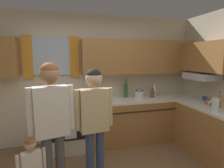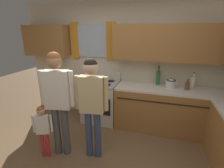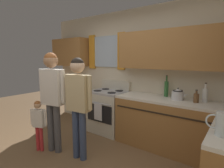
% 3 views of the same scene
% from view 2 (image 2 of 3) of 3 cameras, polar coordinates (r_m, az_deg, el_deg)
% --- Properties ---
extents(back_wall_unit, '(4.60, 0.42, 2.60)m').
position_cam_2_polar(back_wall_unit, '(3.67, 4.45, 9.85)').
color(back_wall_unit, beige).
rests_on(back_wall_unit, ground).
extents(kitchen_counter_run, '(2.30, 1.76, 0.90)m').
position_cam_2_polar(kitchen_counter_run, '(3.39, 25.07, -10.83)').
color(kitchen_counter_run, '#9E6B38').
rests_on(kitchen_counter_run, ground).
extents(stove_oven, '(0.75, 0.67, 1.10)m').
position_cam_2_polar(stove_oven, '(3.81, -3.76, -5.65)').
color(stove_oven, beige).
rests_on(stove_oven, ground).
extents(bottle_squat_brown, '(0.08, 0.08, 0.21)m').
position_cam_2_polar(bottle_squat_brown, '(3.49, 24.06, -0.53)').
color(bottle_squat_brown, brown).
rests_on(bottle_squat_brown, kitchen_counter_run).
extents(bottle_milk_white, '(0.08, 0.08, 0.31)m').
position_cam_2_polar(bottle_milk_white, '(3.60, 25.59, 0.51)').
color(bottle_milk_white, white).
rests_on(bottle_milk_white, kitchen_counter_run).
extents(bottle_wine_green, '(0.08, 0.08, 0.39)m').
position_cam_2_polar(bottle_wine_green, '(3.59, 15.32, 2.12)').
color(bottle_wine_green, '#2D6633').
rests_on(bottle_wine_green, kitchen_counter_run).
extents(stovetop_kettle, '(0.27, 0.20, 0.21)m').
position_cam_2_polar(stovetop_kettle, '(3.47, 19.29, 0.28)').
color(stovetop_kettle, silver).
rests_on(stovetop_kettle, kitchen_counter_run).
extents(adult_holding_child, '(0.51, 0.24, 1.69)m').
position_cam_2_polar(adult_holding_child, '(2.67, -17.99, -3.14)').
color(adult_holding_child, '#4C4C51').
rests_on(adult_holding_child, ground).
extents(adult_in_plaid, '(0.50, 0.22, 1.61)m').
position_cam_2_polar(adult_in_plaid, '(2.52, -6.84, -4.82)').
color(adult_in_plaid, '#38476B').
rests_on(adult_in_plaid, ground).
extents(small_child, '(0.29, 0.15, 0.89)m').
position_cam_2_polar(small_child, '(2.90, -22.37, -13.03)').
color(small_child, red).
rests_on(small_child, ground).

